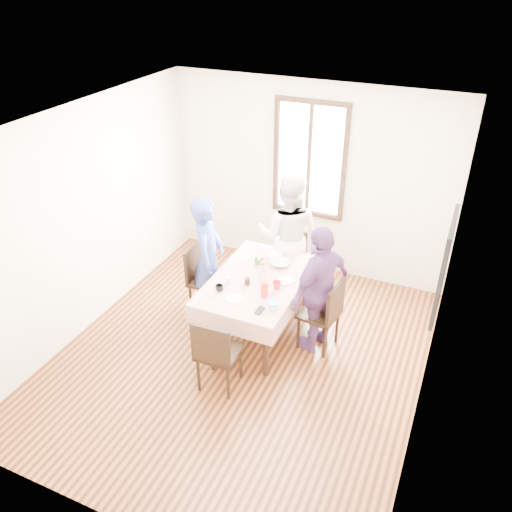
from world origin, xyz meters
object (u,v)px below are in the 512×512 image
at_px(chair_left, 208,280).
at_px(person_right, 319,289).
at_px(person_left, 208,258).
at_px(dining_table, 258,306).
at_px(person_far, 288,235).
at_px(chair_near, 219,351).
at_px(chair_right, 319,313).
at_px(chair_far, 288,261).

height_order(chair_left, person_right, person_right).
relative_size(chair_left, person_left, 0.57).
height_order(dining_table, person_right, person_right).
bearing_deg(person_right, person_far, -120.68).
distance_m(dining_table, chair_near, 1.01).
distance_m(chair_left, chair_right, 1.52).
bearing_deg(dining_table, chair_far, 90.00).
relative_size(chair_near, person_right, 0.57).
bearing_deg(chair_right, person_right, 98.43).
relative_size(chair_right, chair_near, 1.00).
bearing_deg(person_right, dining_table, -65.05).
bearing_deg(person_far, chair_left, 37.78).
bearing_deg(person_left, person_right, -109.26).
distance_m(chair_near, person_far, 2.04).
bearing_deg(person_far, chair_far, -100.65).
bearing_deg(chair_far, person_right, 124.30).
xyz_separation_m(chair_far, chair_near, (0.00, -2.02, 0.00)).
relative_size(chair_far, chair_near, 1.00).
bearing_deg(dining_table, chair_near, -90.00).
bearing_deg(chair_left, dining_table, 76.68).
relative_size(chair_right, chair_far, 1.00).
distance_m(chair_far, chair_near, 2.02).
xyz_separation_m(chair_right, chair_near, (-0.76, -1.06, 0.00)).
bearing_deg(person_left, chair_far, -55.90).
xyz_separation_m(chair_far, person_far, (0.00, -0.02, 0.40)).
bearing_deg(chair_far, chair_left, 45.94).
bearing_deg(chair_right, person_left, 94.92).
xyz_separation_m(chair_near, person_far, (0.00, 2.00, 0.40)).
relative_size(chair_left, chair_near, 1.00).
distance_m(chair_right, person_far, 1.28).
height_order(chair_left, chair_right, same).
relative_size(chair_right, person_left, 0.57).
bearing_deg(dining_table, person_left, 169.42).
height_order(dining_table, person_far, person_far).
xyz_separation_m(chair_right, chair_far, (-0.76, 0.96, 0.00)).
relative_size(chair_left, person_right, 0.57).
distance_m(chair_left, chair_near, 1.37).
xyz_separation_m(dining_table, person_left, (-0.74, 0.14, 0.42)).
height_order(dining_table, chair_right, chair_right).
relative_size(chair_right, person_right, 0.57).
bearing_deg(chair_near, chair_far, 87.09).
distance_m(chair_left, person_right, 1.53).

